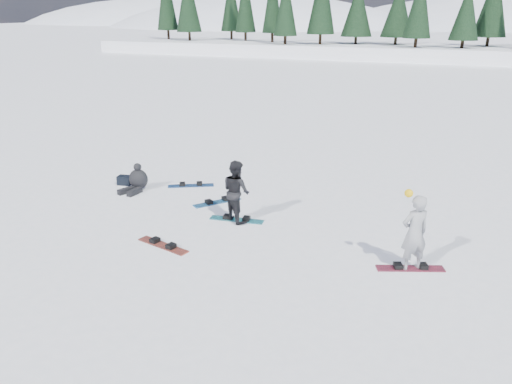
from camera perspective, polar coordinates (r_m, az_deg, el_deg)
ground at (r=13.15m, az=4.92°, el=-4.50°), size 420.00×420.00×0.00m
alpine_backdrop at (r=202.13m, az=18.67°, el=13.42°), size 412.50×227.00×53.20m
snowboarder_woman at (r=11.42m, az=17.65°, el=-4.46°), size 0.76×0.73×1.91m
snowboarder_man at (r=13.48m, az=-2.27°, el=0.11°), size 1.05×0.99×1.71m
seated_rider at (r=16.46m, az=-13.39°, el=1.37°), size 0.72×1.09×0.87m
gear_bag at (r=17.11m, az=-14.76°, el=1.31°), size 0.49×0.37×0.30m
snowboard_woman at (r=11.79m, az=17.21°, el=-8.34°), size 1.50×0.81×0.03m
snowboard_man at (r=13.78m, az=-2.22°, el=-3.19°), size 1.52×0.49×0.03m
snowboard_loose_c at (r=16.59m, az=-7.44°, el=0.73°), size 1.45×0.96×0.03m
snowboard_loose_b at (r=12.52m, az=-10.58°, el=-6.02°), size 1.52×0.62×0.03m
snowboard_loose_a at (r=15.07m, az=-4.45°, el=-1.16°), size 1.13×1.37×0.03m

